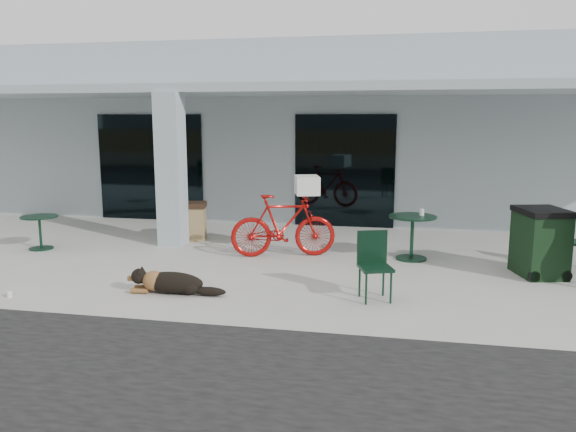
% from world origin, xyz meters
% --- Properties ---
extents(ground, '(80.00, 80.00, 0.00)m').
position_xyz_m(ground, '(0.00, 0.00, 0.00)').
color(ground, '#B7B6AD').
rests_on(ground, ground).
extents(building, '(22.00, 7.00, 4.50)m').
position_xyz_m(building, '(0.00, 8.50, 2.25)').
color(building, '#9FACB4').
rests_on(building, ground).
extents(storefront_glass_left, '(2.80, 0.06, 2.70)m').
position_xyz_m(storefront_glass_left, '(-3.20, 4.98, 1.35)').
color(storefront_glass_left, black).
rests_on(storefront_glass_left, ground).
extents(storefront_glass_right, '(2.40, 0.06, 2.70)m').
position_xyz_m(storefront_glass_right, '(1.80, 4.98, 1.35)').
color(storefront_glass_right, black).
rests_on(storefront_glass_right, ground).
extents(column, '(0.50, 0.50, 3.12)m').
position_xyz_m(column, '(-1.50, 2.30, 1.56)').
color(column, '#9FACB4').
rests_on(column, ground).
extents(overhang, '(22.00, 2.80, 0.18)m').
position_xyz_m(overhang, '(0.00, 3.60, 3.21)').
color(overhang, '#9FACB4').
rests_on(overhang, column).
extents(bicycle, '(2.07, 1.10, 1.20)m').
position_xyz_m(bicycle, '(0.97, 1.73, 0.60)').
color(bicycle, '#AC100D').
rests_on(bicycle, ground).
extents(laundry_basket, '(0.58, 0.68, 0.34)m').
position_xyz_m(laundry_basket, '(1.40, 1.85, 1.37)').
color(laundry_basket, white).
rests_on(laundry_basket, bicycle).
extents(dog, '(1.16, 0.47, 0.38)m').
position_xyz_m(dog, '(-0.21, -0.85, 0.19)').
color(dog, black).
rests_on(dog, ground).
extents(cup_near_dog, '(0.09, 0.09, 0.09)m').
position_xyz_m(cup_near_dog, '(-2.50, -1.50, 0.05)').
color(cup_near_dog, white).
rests_on(cup_near_dog, ground).
extents(cafe_table_near, '(0.72, 0.72, 0.68)m').
position_xyz_m(cafe_table_near, '(-3.96, 1.37, 0.34)').
color(cafe_table_near, '#123421').
rests_on(cafe_table_near, ground).
extents(cafe_table_far, '(0.99, 0.99, 0.83)m').
position_xyz_m(cafe_table_far, '(3.37, 1.98, 0.41)').
color(cafe_table_far, '#123421').
rests_on(cafe_table_far, ground).
extents(cafe_chair_far_a, '(0.58, 0.61, 0.99)m').
position_xyz_m(cafe_chair_far_a, '(2.80, -0.57, 0.50)').
color(cafe_chair_far_a, '#123421').
rests_on(cafe_chair_far_a, ground).
extents(cup_on_table, '(0.10, 0.10, 0.12)m').
position_xyz_m(cup_on_table, '(3.53, 2.06, 0.89)').
color(cup_on_table, white).
rests_on(cup_on_table, cafe_table_far).
extents(trash_receptacle, '(0.58, 0.58, 0.83)m').
position_xyz_m(trash_receptacle, '(-1.20, 2.80, 0.41)').
color(trash_receptacle, olive).
rests_on(trash_receptacle, ground).
extents(wheeled_bin, '(0.90, 1.04, 1.14)m').
position_xyz_m(wheeled_bin, '(5.44, 1.28, 0.57)').
color(wheeled_bin, black).
rests_on(wheeled_bin, ground).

